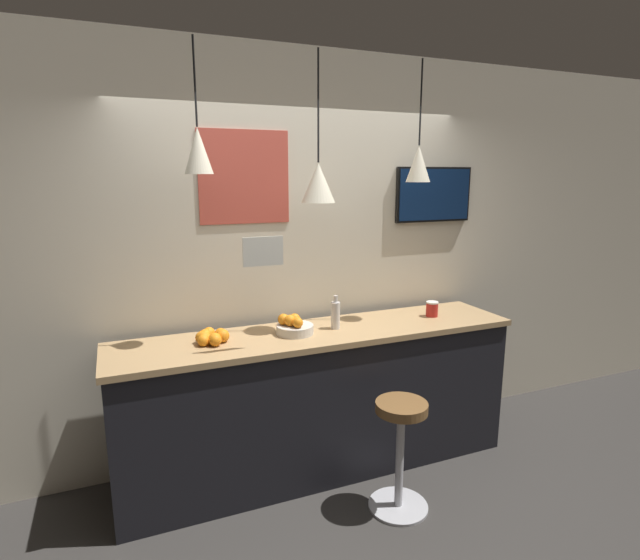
{
  "coord_description": "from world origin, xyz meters",
  "views": [
    {
      "loc": [
        -1.23,
        -2.33,
        2.04
      ],
      "look_at": [
        0.0,
        0.64,
        1.37
      ],
      "focal_mm": 28.0,
      "sensor_mm": 36.0,
      "label": 1
    }
  ],
  "objects_px": {
    "fruit_bowl": "(294,326)",
    "spread_jar": "(432,309)",
    "juice_bottle": "(335,315)",
    "bar_stool": "(400,441)",
    "mounted_tv": "(434,195)"
  },
  "relations": [
    {
      "from": "juice_bottle",
      "to": "mounted_tv",
      "type": "bearing_deg",
      "value": 19.22
    },
    {
      "from": "bar_stool",
      "to": "fruit_bowl",
      "type": "distance_m",
      "value": 0.98
    },
    {
      "from": "fruit_bowl",
      "to": "juice_bottle",
      "type": "height_order",
      "value": "juice_bottle"
    },
    {
      "from": "fruit_bowl",
      "to": "mounted_tv",
      "type": "distance_m",
      "value": 1.58
    },
    {
      "from": "bar_stool",
      "to": "spread_jar",
      "type": "relative_size",
      "value": 6.32
    },
    {
      "from": "mounted_tv",
      "to": "fruit_bowl",
      "type": "bearing_deg",
      "value": -164.93
    },
    {
      "from": "fruit_bowl",
      "to": "bar_stool",
      "type": "bearing_deg",
      "value": -52.33
    },
    {
      "from": "bar_stool",
      "to": "spread_jar",
      "type": "distance_m",
      "value": 1.06
    },
    {
      "from": "fruit_bowl",
      "to": "spread_jar",
      "type": "height_order",
      "value": "fruit_bowl"
    },
    {
      "from": "juice_bottle",
      "to": "fruit_bowl",
      "type": "bearing_deg",
      "value": -179.64
    },
    {
      "from": "juice_bottle",
      "to": "spread_jar",
      "type": "height_order",
      "value": "juice_bottle"
    },
    {
      "from": "bar_stool",
      "to": "juice_bottle",
      "type": "relative_size",
      "value": 3.06
    },
    {
      "from": "spread_jar",
      "to": "juice_bottle",
      "type": "bearing_deg",
      "value": 180.0
    },
    {
      "from": "bar_stool",
      "to": "fruit_bowl",
      "type": "relative_size",
      "value": 2.87
    },
    {
      "from": "bar_stool",
      "to": "mounted_tv",
      "type": "relative_size",
      "value": 1.06
    }
  ]
}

